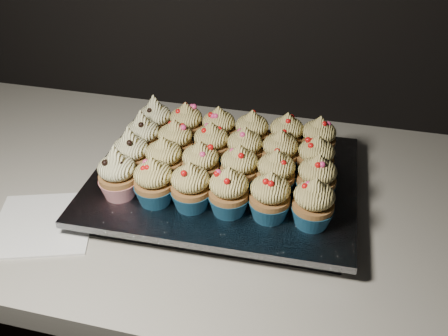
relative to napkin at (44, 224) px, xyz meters
name	(u,v)px	position (x,y,z in m)	size (l,w,h in m)	color
cabinet	(126,333)	(0.02, 0.16, -0.47)	(2.40, 0.60, 0.86)	black
worktop	(100,180)	(0.02, 0.16, -0.02)	(2.44, 0.64, 0.04)	beige
napkin	(44,224)	(0.00, 0.00, 0.00)	(0.15, 0.15, 0.00)	white
baking_tray	(224,186)	(0.26, 0.16, 0.01)	(0.41, 0.31, 0.02)	black
foil_lining	(224,179)	(0.26, 0.16, 0.03)	(0.45, 0.35, 0.01)	silver
cupcake_0	(118,175)	(0.11, 0.06, 0.07)	(0.06, 0.06, 0.10)	#B31827
cupcake_1	(154,182)	(0.17, 0.06, 0.07)	(0.06, 0.06, 0.08)	navy
cupcake_2	(191,187)	(0.23, 0.06, 0.07)	(0.06, 0.06, 0.08)	navy
cupcake_3	(229,192)	(0.29, 0.06, 0.07)	(0.06, 0.06, 0.08)	navy
cupcake_4	(270,197)	(0.35, 0.07, 0.07)	(0.06, 0.06, 0.08)	navy
cupcake_5	(313,204)	(0.42, 0.07, 0.07)	(0.06, 0.06, 0.08)	navy
cupcake_6	(131,155)	(0.11, 0.12, 0.07)	(0.06, 0.06, 0.10)	#B31827
cupcake_7	(164,161)	(0.17, 0.12, 0.07)	(0.06, 0.06, 0.08)	navy
cupcake_8	(201,165)	(0.23, 0.12, 0.07)	(0.06, 0.06, 0.08)	navy
cupcake_9	(239,169)	(0.29, 0.13, 0.07)	(0.06, 0.06, 0.08)	navy
cupcake_10	(276,174)	(0.35, 0.13, 0.07)	(0.06, 0.06, 0.08)	navy
cupcake_11	(317,179)	(0.42, 0.13, 0.07)	(0.06, 0.06, 0.08)	navy
cupcake_12	(143,137)	(0.11, 0.18, 0.07)	(0.06, 0.06, 0.10)	#B31827
cupcake_13	(175,142)	(0.17, 0.18, 0.07)	(0.06, 0.06, 0.08)	navy
cupcake_14	(211,145)	(0.23, 0.19, 0.07)	(0.06, 0.06, 0.08)	navy
cupcake_15	(244,150)	(0.29, 0.19, 0.07)	(0.06, 0.06, 0.08)	navy
cupcake_16	(280,153)	(0.35, 0.19, 0.07)	(0.06, 0.06, 0.08)	navy
cupcake_17	(316,159)	(0.41, 0.19, 0.07)	(0.06, 0.06, 0.08)	navy
cupcake_18	(155,121)	(0.11, 0.24, 0.07)	(0.06, 0.06, 0.10)	#B31827
cupcake_19	(186,125)	(0.16, 0.25, 0.07)	(0.06, 0.06, 0.08)	navy
cupcake_20	(219,129)	(0.23, 0.24, 0.07)	(0.06, 0.06, 0.08)	navy
cupcake_21	(252,133)	(0.29, 0.25, 0.07)	(0.06, 0.06, 0.08)	navy
cupcake_22	(286,136)	(0.35, 0.25, 0.07)	(0.06, 0.06, 0.08)	navy
cupcake_23	(318,139)	(0.41, 0.25, 0.07)	(0.06, 0.06, 0.08)	navy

